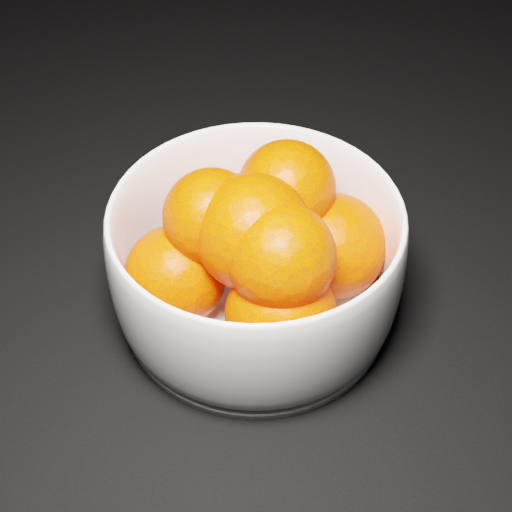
# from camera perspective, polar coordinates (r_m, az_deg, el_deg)

# --- Properties ---
(bowl) EXTENTS (0.20, 0.20, 0.10)m
(bowl) POSITION_cam_1_polar(r_m,az_deg,el_deg) (0.48, 0.00, -0.41)
(bowl) COLOR white
(bowl) RESTS_ON ground
(orange_pile) EXTENTS (0.17, 0.15, 0.12)m
(orange_pile) POSITION_cam_1_polar(r_m,az_deg,el_deg) (0.47, 0.39, 0.83)
(orange_pile) COLOR #F63600
(orange_pile) RESTS_ON bowl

